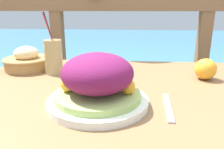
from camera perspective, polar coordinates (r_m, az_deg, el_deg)
name	(u,v)px	position (r m, az deg, el deg)	size (l,w,h in m)	color
patio_table	(126,111)	(0.80, 3.71, -9.59)	(1.18, 0.79, 0.71)	olive
railing_fence	(129,45)	(1.39, 4.40, 7.66)	(2.80, 0.08, 1.04)	brown
sea_backdrop	(129,52)	(3.95, 4.59, 5.78)	(12.00, 4.00, 0.42)	teal
salad_plate	(98,83)	(0.61, -3.75, -2.26)	(0.28, 0.28, 0.15)	white
drink_glass	(54,57)	(0.93, -15.03, 4.49)	(0.07, 0.07, 0.25)	tan
bread_basket	(27,61)	(1.04, -21.31, 3.39)	(0.20, 0.20, 0.10)	#AD7F47
knife	(168,107)	(0.63, 14.43, -8.13)	(0.03, 0.18, 0.00)	silver
orange_near_basket	(105,62)	(0.95, -1.93, 3.41)	(0.08, 0.08, 0.08)	#F9A328
orange_near_glass	(205,69)	(0.91, 23.22, 1.31)	(0.08, 0.08, 0.08)	#F9A328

